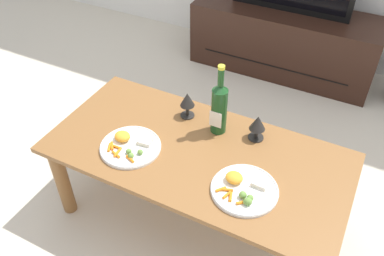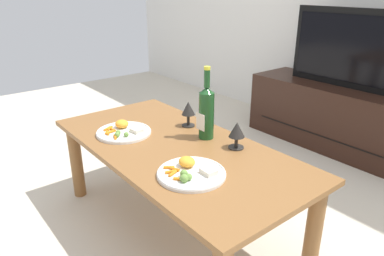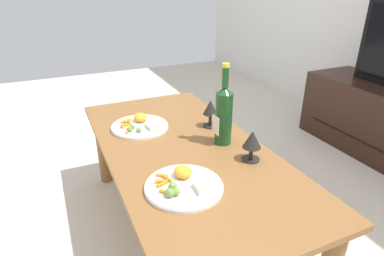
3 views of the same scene
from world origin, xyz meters
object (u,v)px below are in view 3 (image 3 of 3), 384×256
at_px(goblet_right, 252,141).
at_px(wine_bottle, 224,113).
at_px(dinner_plate_left, 140,125).
at_px(dinner_plate_right, 183,185).
at_px(dining_table, 185,163).
at_px(goblet_left, 210,109).

bearing_deg(goblet_right, wine_bottle, -170.76).
height_order(dinner_plate_left, dinner_plate_right, same).
distance_m(wine_bottle, goblet_right, 0.19).
distance_m(wine_bottle, dinner_plate_right, 0.41).
bearing_deg(wine_bottle, dinner_plate_left, -136.14).
distance_m(dining_table, goblet_left, 0.31).
relative_size(goblet_left, dinner_plate_left, 0.49).
height_order(dining_table, dinner_plate_right, dinner_plate_right).
distance_m(goblet_left, goblet_right, 0.36).
bearing_deg(dining_table, dinner_plate_right, -23.81).
distance_m(goblet_right, dinner_plate_left, 0.59).
bearing_deg(goblet_left, goblet_right, 0.00).
distance_m(dining_table, goblet_right, 0.33).
bearing_deg(dinner_plate_right, wine_bottle, 130.02).
bearing_deg(goblet_left, dinner_plate_right, -37.19).
distance_m(dining_table, dinner_plate_right, 0.31).
distance_m(wine_bottle, dinner_plate_left, 0.45).
relative_size(wine_bottle, dinner_plate_left, 1.29).
xyz_separation_m(dining_table, dinner_plate_right, (0.28, -0.12, 0.09)).
height_order(dining_table, goblet_right, goblet_right).
distance_m(dining_table, wine_bottle, 0.28).
bearing_deg(dinner_plate_left, dinner_plate_right, -0.18).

